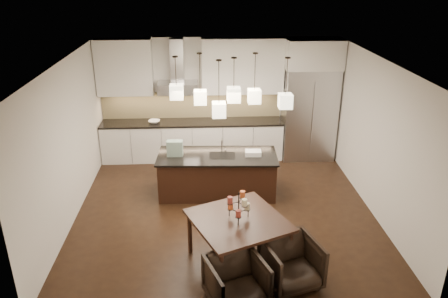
{
  "coord_description": "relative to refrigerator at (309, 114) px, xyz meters",
  "views": [
    {
      "loc": [
        -0.4,
        -7.2,
        4.28
      ],
      "look_at": [
        0.0,
        0.2,
        1.15
      ],
      "focal_mm": 35.0,
      "sensor_mm": 36.0,
      "label": 1
    }
  ],
  "objects": [
    {
      "name": "pendant_c",
      "position": [
        -1.91,
        -1.98,
        1.05
      ],
      "size": [
        0.24,
        0.24,
        0.26
      ],
      "primitive_type": "cube",
      "color": "#F6EEC9",
      "rests_on": "ceiling"
    },
    {
      "name": "tote_bag",
      "position": [
        -3.03,
        -1.71,
        -0.09
      ],
      "size": [
        0.32,
        0.18,
        0.31
      ],
      "primitive_type": "cube",
      "rotation": [
        0.0,
        0.0,
        -0.05
      ],
      "color": "#1B4A2F",
      "rests_on": "island_top"
    },
    {
      "name": "ceiling",
      "position": [
        -2.1,
        -2.38,
        1.73
      ],
      "size": [
        5.5,
        5.5,
        0.02
      ],
      "primitive_type": "cube",
      "color": "white",
      "rests_on": "wall_back"
    },
    {
      "name": "wall_front",
      "position": [
        -2.1,
        -5.14,
        0.32
      ],
      "size": [
        5.5,
        0.02,
        2.8
      ],
      "primitive_type": "cube",
      "color": "silver",
      "rests_on": "ground"
    },
    {
      "name": "lower_cabinets",
      "position": [
        -2.73,
        0.05,
        -0.64
      ],
      "size": [
        4.21,
        0.62,
        0.88
      ],
      "primitive_type": "cube",
      "color": "silver",
      "rests_on": "floor"
    },
    {
      "name": "food_container",
      "position": [
        -1.5,
        -1.77,
        -0.19
      ],
      "size": [
        0.32,
        0.23,
        0.09
      ],
      "primitive_type": "cube",
      "rotation": [
        0.0,
        0.0,
        -0.05
      ],
      "color": "silver",
      "rests_on": "island_top"
    },
    {
      "name": "backsplash",
      "position": [
        -2.73,
        0.35,
        0.16
      ],
      "size": [
        4.21,
        0.02,
        0.63
      ],
      "primitive_type": "cube",
      "color": "#CABB84",
      "rests_on": "countertop"
    },
    {
      "name": "pendant_a",
      "position": [
        -2.95,
        -1.82,
        1.07
      ],
      "size": [
        0.24,
        0.24,
        0.26
      ],
      "primitive_type": "cube",
      "color": "#F6EEC9",
      "rests_on": "ceiling"
    },
    {
      "name": "refrigerator",
      "position": [
        0.0,
        0.0,
        0.0
      ],
      "size": [
        1.2,
        0.72,
        2.15
      ],
      "primitive_type": "cube",
      "color": "#B7B7BA",
      "rests_on": "floor"
    },
    {
      "name": "faucet",
      "position": [
        -2.11,
        -1.65,
        -0.07
      ],
      "size": [
        0.1,
        0.22,
        0.35
      ],
      "primitive_type": null,
      "rotation": [
        0.0,
        0.0,
        -0.05
      ],
      "color": "silver",
      "rests_on": "island_top"
    },
    {
      "name": "countertop",
      "position": [
        -2.73,
        0.05,
        -0.17
      ],
      "size": [
        4.21,
        0.66,
        0.04
      ],
      "primitive_type": "cube",
      "color": "black",
      "rests_on": "lower_cabinets"
    },
    {
      "name": "dining_table",
      "position": [
        -1.98,
        -4.0,
        -0.69
      ],
      "size": [
        1.7,
        1.7,
        0.77
      ],
      "primitive_type": null,
      "rotation": [
        0.0,
        0.0,
        0.41
      ],
      "color": "black",
      "rests_on": "floor"
    },
    {
      "name": "fruit_bowl",
      "position": [
        -3.6,
        0.0,
        -0.12
      ],
      "size": [
        0.29,
        0.29,
        0.06
      ],
      "primitive_type": "imported",
      "rotation": [
        0.0,
        0.0,
        -0.14
      ],
      "color": "silver",
      "rests_on": "countertop"
    },
    {
      "name": "island_body",
      "position": [
        -2.21,
        -1.74,
        -0.68
      ],
      "size": [
        2.31,
        1.02,
        0.8
      ],
      "primitive_type": "cube",
      "rotation": [
        0.0,
        0.0,
        -0.05
      ],
      "color": "black",
      "rests_on": "floor"
    },
    {
      "name": "pendant_b",
      "position": [
        -2.52,
        -1.54,
        0.88
      ],
      "size": [
        0.24,
        0.24,
        0.26
      ],
      "primitive_type": "cube",
      "color": "#F6EEC9",
      "rests_on": "ceiling"
    },
    {
      "name": "candle_e",
      "position": [
        -2.11,
        -4.03,
        0.05
      ],
      "size": [
        0.1,
        0.1,
        0.1
      ],
      "primitive_type": "cylinder",
      "rotation": [
        0.0,
        0.0,
        0.41
      ],
      "color": "maroon",
      "rests_on": "candelabra"
    },
    {
      "name": "island_top",
      "position": [
        -2.21,
        -1.74,
        -0.26
      ],
      "size": [
        2.39,
        1.1,
        0.04
      ],
      "primitive_type": "cube",
      "rotation": [
        0.0,
        0.0,
        -0.05
      ],
      "color": "black",
      "rests_on": "island_body"
    },
    {
      "name": "candelabra",
      "position": [
        -1.98,
        -4.0,
        -0.07
      ],
      "size": [
        0.49,
        0.49,
        0.45
      ],
      "primitive_type": null,
      "rotation": [
        0.0,
        0.0,
        0.41
      ],
      "color": "black",
      "rests_on": "dining_table"
    },
    {
      "name": "armchair_right",
      "position": [
        -1.26,
        -4.53,
        -0.72
      ],
      "size": [
        0.94,
        0.95,
        0.7
      ],
      "primitive_type": "imported",
      "rotation": [
        0.0,
        0.0,
        0.29
      ],
      "color": "black",
      "rests_on": "floor"
    },
    {
      "name": "candle_f",
      "position": [
        -1.91,
        -4.12,
        0.05
      ],
      "size": [
        0.1,
        0.1,
        0.1
      ],
      "primitive_type": "cylinder",
      "rotation": [
        0.0,
        0.0,
        0.41
      ],
      "color": "beige",
      "rests_on": "candelabra"
    },
    {
      "name": "hood_chimney",
      "position": [
        -3.03,
        0.21,
        1.24
      ],
      "size": [
        0.3,
        0.28,
        0.96
      ],
      "primitive_type": "cube",
      "color": "#B7B7BA",
      "rests_on": "hood_canopy"
    },
    {
      "name": "candle_c",
      "position": [
        -2.0,
        -4.14,
        -0.12
      ],
      "size": [
        0.1,
        0.1,
        0.1
      ],
      "primitive_type": "cylinder",
      "rotation": [
        0.0,
        0.0,
        0.41
      ],
      "color": "maroon",
      "rests_on": "candelabra"
    },
    {
      "name": "candle_d",
      "position": [
        -1.91,
        -3.87,
        0.05
      ],
      "size": [
        0.1,
        0.1,
        0.1
      ],
      "primitive_type": "cylinder",
      "rotation": [
        0.0,
        0.0,
        0.41
      ],
      "color": "orange",
      "rests_on": "candelabra"
    },
    {
      "name": "upper_cab_right",
      "position": [
        -1.55,
        0.19,
        1.1
      ],
      "size": [
        1.85,
        0.35,
        1.25
      ],
      "primitive_type": "cube",
      "color": "silver",
      "rests_on": "wall_back"
    },
    {
      "name": "fridge_panel",
      "position": [
        0.0,
        0.0,
        1.4
      ],
      "size": [
        1.26,
        0.72,
        0.65
      ],
      "primitive_type": "cube",
      "color": "silver",
      "rests_on": "refrigerator"
    },
    {
      "name": "hood_canopy",
      "position": [
        -3.03,
        0.1,
        0.65
      ],
      "size": [
        0.9,
        0.52,
        0.24
      ],
      "primitive_type": "cube",
      "color": "#B7B7BA",
      "rests_on": "wall_back"
    },
    {
      "name": "upper_cab_left",
      "position": [
        -4.2,
        0.19,
        1.1
      ],
      "size": [
        1.25,
        0.35,
        1.25
      ],
      "primitive_type": "cube",
      "color": "silver",
      "rests_on": "wall_back"
    },
    {
      "name": "wall_left",
      "position": [
        -4.86,
        -2.38,
        0.32
      ],
      "size": [
        0.02,
        5.5,
        2.8
      ],
      "primitive_type": "cube",
      "color": "silver",
      "rests_on": "ground"
    },
    {
      "name": "floor",
      "position": [
        -2.1,
        -2.38,
        -1.08
      ],
      "size": [
        5.5,
        5.5,
        0.02
      ],
      "primitive_type": "cube",
      "color": "black",
      "rests_on": "ground"
    },
    {
      "name": "wall_right",
      "position": [
        0.66,
        -2.38,
        0.32
      ],
      "size": [
        0.02,
        5.5,
        2.8
      ],
      "primitive_type": "cube",
      "color": "silver",
      "rests_on": "ground"
    },
    {
      "name": "candle_b",
      "position": [
        -2.1,
        -3.92,
        -0.12
      ],
      "size": [
        0.1,
        0.1,
        0.1
      ],
      "primitive_type": "cylinder",
      "rotation": [
        0.0,
        0.0,
        0.41
      ],
      "color": "orange",
      "rests_on": "candelabra"
    },
    {
      "name": "candle_a",
      "position": [
        -1.85,
        -3.94,
        -0.12
      ],
      "size": [
        0.1,
        0.1,
        0.1
      ],
      "primitive_type": "cylinder",
      "rotation": [
        0.0,
        0.0,
        0.41
      ],
      "color": "beige",
      "rests_on": "candelabra"
    },
    {
      "name": "wall_back",
      "position": [
        -2.1,
        0.38,
        0.32
      ],
      "size": [
        5.5,
        0.02,
        2.8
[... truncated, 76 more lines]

